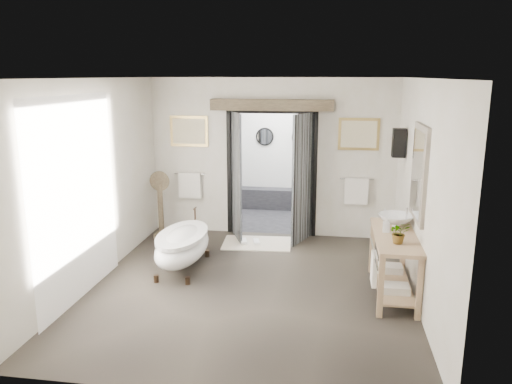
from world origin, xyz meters
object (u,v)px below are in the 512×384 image
Objects in this scene: clawfoot_tub at (183,245)px; vanity at (392,259)px; basin at (396,220)px; rug at (257,243)px.

vanity reaches higher than clawfoot_tub.
basin reaches higher than vanity.
clawfoot_tub reaches higher than rug.
clawfoot_tub is at bearing -125.47° from rug.
basin reaches higher than clawfoot_tub.
clawfoot_tub is 3.28× the size of basin.
basin is (3.15, -0.03, 0.55)m from clawfoot_tub.
clawfoot_tub is 1.01× the size of vanity.
rug is at bearing 54.53° from clawfoot_tub.
vanity is 3.26× the size of basin.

